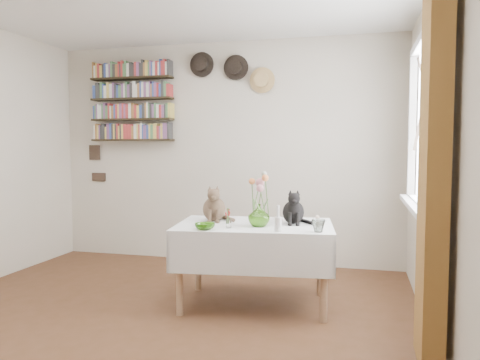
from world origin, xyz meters
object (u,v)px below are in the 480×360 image
(black_cat, at_px, (293,206))
(flower_vase, at_px, (259,215))
(tabby_cat, at_px, (214,202))
(bookshelf_unit, at_px, (132,102))
(dining_table, at_px, (255,244))

(black_cat, bearing_deg, flower_vase, -148.06)
(tabby_cat, relative_size, black_cat, 1.08)
(tabby_cat, height_order, bookshelf_unit, bookshelf_unit)
(flower_vase, xyz_separation_m, bookshelf_unit, (-1.83, 1.42, 1.07))
(black_cat, xyz_separation_m, flower_vase, (-0.25, -0.22, -0.06))
(black_cat, bearing_deg, bookshelf_unit, 139.52)
(dining_table, xyz_separation_m, bookshelf_unit, (-1.77, 1.31, 1.33))
(tabby_cat, relative_size, flower_vase, 1.75)
(bookshelf_unit, bearing_deg, tabby_cat, -41.27)
(black_cat, relative_size, flower_vase, 1.62)
(tabby_cat, relative_size, bookshelf_unit, 0.32)
(dining_table, bearing_deg, black_cat, 19.39)
(tabby_cat, height_order, flower_vase, tabby_cat)
(dining_table, bearing_deg, tabby_cat, 167.17)
(dining_table, distance_m, tabby_cat, 0.51)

